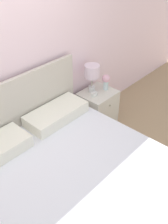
{
  "coord_description": "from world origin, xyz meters",
  "views": [
    {
      "loc": [
        -1.23,
        -2.24,
        2.48
      ],
      "look_at": [
        0.63,
        -0.54,
        0.68
      ],
      "focal_mm": 42.0,
      "sensor_mm": 36.0,
      "label": 1
    }
  ],
  "objects_px": {
    "nightstand": "(98,108)",
    "flower_vase": "(106,81)",
    "table_lamp": "(92,73)",
    "alarm_clock": "(94,94)",
    "bed": "(69,181)"
  },
  "relations": [
    {
      "from": "table_lamp",
      "to": "flower_vase",
      "type": "xyz_separation_m",
      "value": [
        0.18,
        -0.11,
        -0.16
      ]
    },
    {
      "from": "table_lamp",
      "to": "alarm_clock",
      "type": "height_order",
      "value": "table_lamp"
    },
    {
      "from": "nightstand",
      "to": "bed",
      "type": "bearing_deg",
      "value": -152.03
    },
    {
      "from": "bed",
      "to": "alarm_clock",
      "type": "height_order",
      "value": "bed"
    },
    {
      "from": "bed",
      "to": "table_lamp",
      "type": "height_order",
      "value": "bed"
    },
    {
      "from": "table_lamp",
      "to": "flower_vase",
      "type": "distance_m",
      "value": 0.26
    },
    {
      "from": "alarm_clock",
      "to": "flower_vase",
      "type": "bearing_deg",
      "value": 0.32
    },
    {
      "from": "flower_vase",
      "to": "alarm_clock",
      "type": "relative_size",
      "value": 2.59
    },
    {
      "from": "bed",
      "to": "flower_vase",
      "type": "relative_size",
      "value": 8.42
    },
    {
      "from": "table_lamp",
      "to": "bed",
      "type": "bearing_deg",
      "value": -148.17
    },
    {
      "from": "nightstand",
      "to": "flower_vase",
      "type": "bearing_deg",
      "value": -8.18
    },
    {
      "from": "nightstand",
      "to": "table_lamp",
      "type": "relative_size",
      "value": 1.34
    },
    {
      "from": "table_lamp",
      "to": "alarm_clock",
      "type": "xyz_separation_m",
      "value": [
        -0.07,
        -0.11,
        -0.26
      ]
    },
    {
      "from": "nightstand",
      "to": "flower_vase",
      "type": "xyz_separation_m",
      "value": [
        0.14,
        -0.02,
        0.41
      ]
    },
    {
      "from": "nightstand",
      "to": "table_lamp",
      "type": "distance_m",
      "value": 0.58
    }
  ]
}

